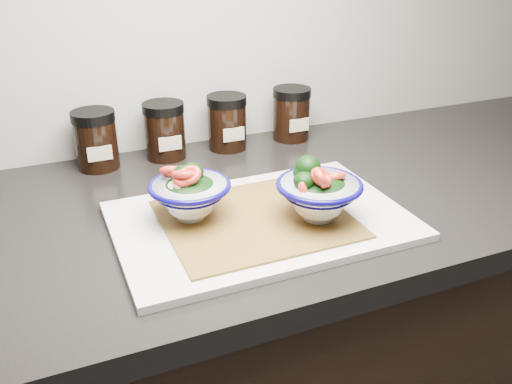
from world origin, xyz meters
name	(u,v)px	position (x,y,z in m)	size (l,w,h in m)	color
countertop	(240,211)	(0.00, 1.45, 0.88)	(3.50, 0.60, 0.04)	black
cutting_board	(261,221)	(0.00, 1.36, 0.91)	(0.45, 0.30, 0.01)	silver
bamboo_mat	(256,219)	(-0.01, 1.36, 0.91)	(0.28, 0.24, 0.00)	olive
bowl_left	(189,193)	(-0.10, 1.40, 0.96)	(0.13, 0.13, 0.10)	white
bowl_right	(318,193)	(0.08, 1.32, 0.96)	(0.13, 0.13, 0.10)	white
spice_jar_a	(96,140)	(-0.20, 1.69, 0.96)	(0.08, 0.08, 0.11)	black
spice_jar_b	(165,131)	(-0.07, 1.69, 0.96)	(0.08, 0.08, 0.11)	black
spice_jar_c	(227,122)	(0.07, 1.69, 0.96)	(0.08, 0.08, 0.11)	black
spice_jar_d	(291,114)	(0.22, 1.69, 0.96)	(0.08, 0.08, 0.11)	black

